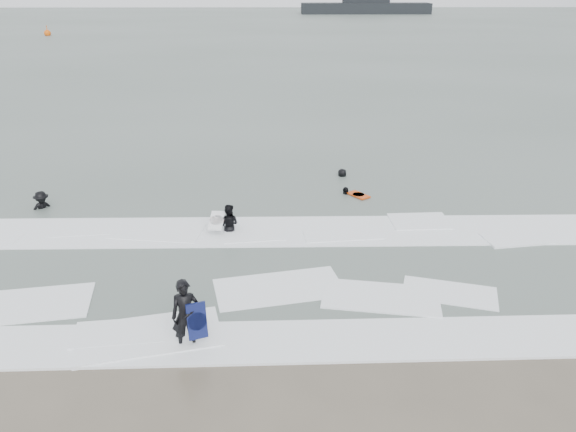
{
  "coord_description": "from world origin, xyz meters",
  "views": [
    {
      "loc": [
        -0.32,
        -12.44,
        8.6
      ],
      "look_at": [
        0.0,
        5.0,
        1.1
      ],
      "focal_mm": 35.0,
      "sensor_mm": 36.0,
      "label": 1
    }
  ],
  "objects_px": {
    "vessel_horizon": "(366,7)",
    "surfer_wading": "(229,232)",
    "surfer_breaker": "(43,210)",
    "surfer_right_near": "(346,195)",
    "buoy": "(47,33)",
    "surfer_right_far": "(342,177)",
    "surfer_centre": "(188,348)"
  },
  "relations": [
    {
      "from": "surfer_breaker",
      "to": "surfer_right_far",
      "type": "distance_m",
      "value": 12.9
    },
    {
      "from": "surfer_breaker",
      "to": "vessel_horizon",
      "type": "xyz_separation_m",
      "value": [
        30.71,
        122.54,
        1.56
      ]
    },
    {
      "from": "vessel_horizon",
      "to": "surfer_breaker",
      "type": "bearing_deg",
      "value": -104.07
    },
    {
      "from": "vessel_horizon",
      "to": "surfer_wading",
      "type": "bearing_deg",
      "value": -100.5
    },
    {
      "from": "surfer_centre",
      "to": "surfer_right_near",
      "type": "bearing_deg",
      "value": 53.13
    },
    {
      "from": "surfer_right_near",
      "to": "surfer_right_far",
      "type": "bearing_deg",
      "value": -155.69
    },
    {
      "from": "surfer_right_near",
      "to": "buoy",
      "type": "height_order",
      "value": "buoy"
    },
    {
      "from": "surfer_right_far",
      "to": "vessel_horizon",
      "type": "bearing_deg",
      "value": -116.43
    },
    {
      "from": "surfer_wading",
      "to": "surfer_breaker",
      "type": "distance_m",
      "value": 7.9
    },
    {
      "from": "surfer_wading",
      "to": "surfer_right_near",
      "type": "relative_size",
      "value": 1.07
    },
    {
      "from": "surfer_right_near",
      "to": "surfer_centre",
      "type": "bearing_deg",
      "value": 0.58
    },
    {
      "from": "surfer_right_near",
      "to": "surfer_right_far",
      "type": "xyz_separation_m",
      "value": [
        0.09,
        2.3,
        0.0
      ]
    },
    {
      "from": "surfer_wading",
      "to": "buoy",
      "type": "height_order",
      "value": "buoy"
    },
    {
      "from": "surfer_right_far",
      "to": "vessel_horizon",
      "type": "height_order",
      "value": "vessel_horizon"
    },
    {
      "from": "surfer_wading",
      "to": "surfer_right_far",
      "type": "xyz_separation_m",
      "value": [
        4.77,
        5.93,
        0.0
      ]
    },
    {
      "from": "surfer_wading",
      "to": "surfer_right_near",
      "type": "bearing_deg",
      "value": -131.99
    },
    {
      "from": "surfer_wading",
      "to": "surfer_right_far",
      "type": "height_order",
      "value": "surfer_wading"
    },
    {
      "from": "surfer_breaker",
      "to": "vessel_horizon",
      "type": "relative_size",
      "value": 0.05
    },
    {
      "from": "surfer_wading",
      "to": "vessel_horizon",
      "type": "relative_size",
      "value": 0.05
    },
    {
      "from": "surfer_breaker",
      "to": "vessel_horizon",
      "type": "distance_m",
      "value": 126.34
    },
    {
      "from": "buoy",
      "to": "surfer_centre",
      "type": "bearing_deg",
      "value": -67.37
    },
    {
      "from": "surfer_breaker",
      "to": "surfer_right_far",
      "type": "relative_size",
      "value": 1.06
    },
    {
      "from": "surfer_right_near",
      "to": "surfer_right_far",
      "type": "distance_m",
      "value": 2.31
    },
    {
      "from": "buoy",
      "to": "surfer_right_near",
      "type": "bearing_deg",
      "value": -60.93
    },
    {
      "from": "surfer_wading",
      "to": "surfer_breaker",
      "type": "height_order",
      "value": "surfer_breaker"
    },
    {
      "from": "surfer_right_far",
      "to": "vessel_horizon",
      "type": "xyz_separation_m",
      "value": [
        18.35,
        118.82,
        1.56
      ]
    },
    {
      "from": "surfer_centre",
      "to": "buoy",
      "type": "xyz_separation_m",
      "value": [
        -33.03,
        79.25,
        0.42
      ]
    },
    {
      "from": "surfer_right_near",
      "to": "buoy",
      "type": "xyz_separation_m",
      "value": [
        -38.19,
        68.7,
        0.42
      ]
    },
    {
      "from": "surfer_right_near",
      "to": "surfer_wading",
      "type": "bearing_deg",
      "value": -25.59
    },
    {
      "from": "surfer_centre",
      "to": "surfer_right_near",
      "type": "distance_m",
      "value": 11.74
    },
    {
      "from": "surfer_centre",
      "to": "surfer_wading",
      "type": "distance_m",
      "value": 6.94
    },
    {
      "from": "surfer_centre",
      "to": "vessel_horizon",
      "type": "bearing_deg",
      "value": 69.03
    }
  ]
}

